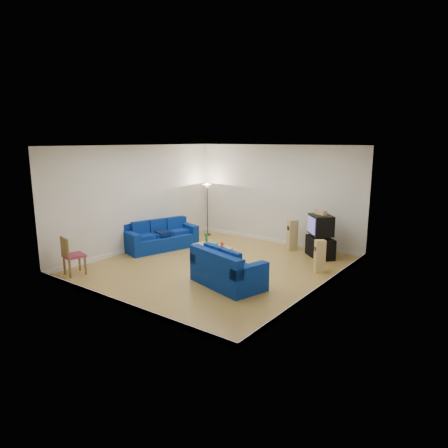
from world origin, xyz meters
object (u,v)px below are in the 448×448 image
Objects in this scene: coffee_table at (212,248)px; tv_stand at (320,247)px; sofa_loveseat at (226,272)px; television at (321,225)px; sofa_three_seat at (160,238)px.

tv_stand is at bearing 41.89° from coffee_table.
sofa_loveseat is 2.11× the size of television.
sofa_loveseat reaches higher than sofa_three_seat.
television is at bearing 41.45° from coffee_table.
sofa_loveseat reaches higher than tv_stand.
tv_stand is 1.05× the size of television.
sofa_loveseat is (3.61, -1.40, 0.01)m from sofa_three_seat.
sofa_loveseat is at bearing 84.70° from sofa_three_seat.
sofa_three_seat is 2.51× the size of tv_stand.
sofa_loveseat reaches higher than coffee_table.
television reaches higher than tv_stand.
sofa_three_seat is 2.62× the size of television.
coffee_table is at bearing -95.65° from tv_stand.
television is (-0.01, -0.04, 0.67)m from tv_stand.
coffee_table is 3.17m from television.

